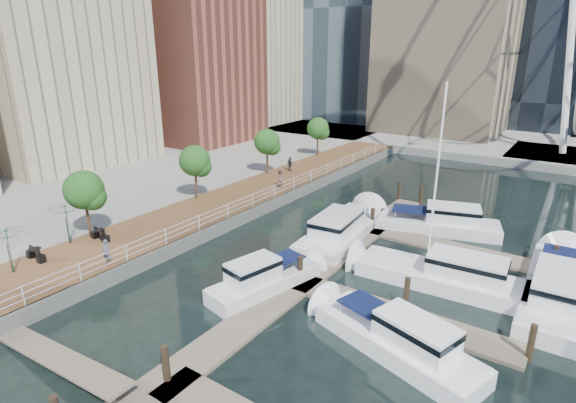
{
  "coord_description": "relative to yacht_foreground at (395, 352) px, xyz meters",
  "views": [
    {
      "loc": [
        15.61,
        -11.65,
        12.97
      ],
      "look_at": [
        -1.15,
        12.8,
        3.0
      ],
      "focal_mm": 28.0,
      "sensor_mm": 36.0,
      "label": 1
    }
  ],
  "objects": [
    {
      "name": "yacht_foreground",
      "position": [
        0.0,
        0.0,
        0.0
      ],
      "size": [
        9.28,
        4.92,
        2.15
      ],
      "primitive_type": null,
      "rotation": [
        0.0,
        0.0,
        1.27
      ],
      "color": "white",
      "rests_on": "ground"
    },
    {
      "name": "pedestrian_mid",
      "position": [
        -17.32,
        15.3,
        1.89
      ],
      "size": [
        0.72,
        0.9,
        1.79
      ],
      "primitive_type": "imported",
      "rotation": [
        0.0,
        0.0,
        -1.52
      ],
      "color": "#88665E",
      "rests_on": "boardwalk"
    },
    {
      "name": "land_inland",
      "position": [
        -45.93,
        9.76,
        0.5
      ],
      "size": [
        48.0,
        90.0,
        1.0
      ],
      "primitive_type": "cube",
      "color": "gray",
      "rests_on": "ground"
    },
    {
      "name": "land_far",
      "position": [
        -9.93,
        96.76,
        0.5
      ],
      "size": [
        200.0,
        114.0,
        1.0
      ],
      "primitive_type": "cube",
      "color": "gray",
      "rests_on": "ground"
    },
    {
      "name": "pier",
      "position": [
        4.07,
        46.76,
        0.5
      ],
      "size": [
        14.0,
        12.0,
        1.0
      ],
      "primitive_type": "cube",
      "color": "gray",
      "rests_on": "ground"
    },
    {
      "name": "moored_yachts",
      "position": [
        -0.93,
        7.21,
        0.0
      ],
      "size": [
        17.64,
        33.56,
        11.5
      ],
      "color": "white",
      "rests_on": "ground"
    },
    {
      "name": "street_trees",
      "position": [
        -21.33,
        8.76,
        4.29
      ],
      "size": [
        2.6,
        42.6,
        4.6
      ],
      "color": "#3F2B1C",
      "rests_on": "ground"
    },
    {
      "name": "seawall",
      "position": [
        -15.93,
        9.76,
        0.5
      ],
      "size": [
        0.25,
        60.0,
        1.0
      ],
      "primitive_type": "cube",
      "color": "#595954",
      "rests_on": "ground"
    },
    {
      "name": "cafe_tables",
      "position": [
        -20.33,
        -7.24,
        1.37
      ],
      "size": [
        2.5,
        13.7,
        0.74
      ],
      "color": "black",
      "rests_on": "ground"
    },
    {
      "name": "ground",
      "position": [
        -9.93,
        -5.24,
        0.0
      ],
      "size": [
        520.0,
        520.0,
        0.0
      ],
      "primitive_type": "plane",
      "color": "black",
      "rests_on": "ground"
    },
    {
      "name": "railing",
      "position": [
        -16.03,
        9.76,
        1.52
      ],
      "size": [
        0.1,
        60.0,
        1.05
      ],
      "primitive_type": null,
      "color": "white",
      "rests_on": "boardwalk"
    },
    {
      "name": "pedestrian_far",
      "position": [
        -19.93,
        20.85,
        1.77
      ],
      "size": [
        0.97,
        0.67,
        1.53
      ],
      "primitive_type": "imported",
      "rotation": [
        0.0,
        0.0,
        2.78
      ],
      "color": "#2D2F39",
      "rests_on": "boardwalk"
    },
    {
      "name": "midrise_condos",
      "position": [
        -43.5,
        21.58,
        13.42
      ],
      "size": [
        19.0,
        67.0,
        28.0
      ],
      "color": "#BCAD8E",
      "rests_on": "ground"
    },
    {
      "name": "boardwalk",
      "position": [
        -18.93,
        9.76,
        0.5
      ],
      "size": [
        6.0,
        60.0,
        1.0
      ],
      "primitive_type": "cube",
      "color": "brown",
      "rests_on": "ground"
    },
    {
      "name": "pedestrian_near",
      "position": [
        -16.75,
        -3.08,
        1.75
      ],
      "size": [
        0.63,
        0.51,
        1.5
      ],
      "primitive_type": "imported",
      "rotation": [
        0.0,
        0.0,
        0.3
      ],
      "color": "#494D62",
      "rests_on": "boardwalk"
    },
    {
      "name": "floating_docks",
      "position": [
        -1.97,
        4.74,
        0.49
      ],
      "size": [
        16.0,
        34.0,
        2.6
      ],
      "color": "#6D6051",
      "rests_on": "ground"
    }
  ]
}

